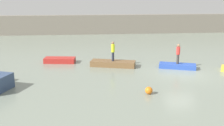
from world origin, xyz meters
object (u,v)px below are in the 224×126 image
Objects in this scene: person_hiviz_shirt at (113,50)px; mooring_buoy at (149,90)px; rowboat_brown at (113,64)px; person_red_shirt at (178,53)px; rowboat_red at (60,60)px; rowboat_blue at (177,66)px.

mooring_buoy is at bearing -77.70° from person_hiviz_shirt.
rowboat_brown is 2.27× the size of person_red_shirt.
person_hiviz_shirt reaches higher than rowboat_red.
person_red_shirt is at bearing -12.76° from person_hiviz_shirt.
mooring_buoy is at bearing -123.02° from person_red_shirt.
person_hiviz_shirt reaches higher than person_red_shirt.
rowboat_brown and mooring_buoy have the same top height.
rowboat_red is 5.78× the size of mooring_buoy.
mooring_buoy is at bearing -47.18° from rowboat_red.
rowboat_blue is 5.87m from person_hiviz_shirt.
mooring_buoy reaches higher than rowboat_red.
person_hiviz_shirt reaches higher than mooring_buoy.
person_hiviz_shirt is (0.00, -0.00, 1.23)m from rowboat_brown.
rowboat_brown is at bearing -173.40° from rowboat_blue.
rowboat_brown is at bearing 167.24° from person_red_shirt.
mooring_buoy is (6.50, -9.26, 0.01)m from rowboat_red.
person_red_shirt is at bearing -160.64° from rowboat_blue.
person_red_shirt is at bearing 3.27° from rowboat_brown.
rowboat_blue is at bearing 3.27° from rowboat_brown.
rowboat_blue is 1.80× the size of person_red_shirt.
rowboat_blue is at bearing -12.76° from person_hiviz_shirt.
mooring_buoy is (1.61, -7.38, -0.00)m from rowboat_brown.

